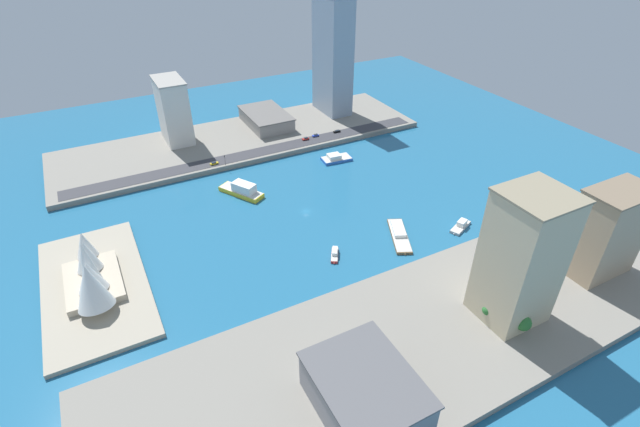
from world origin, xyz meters
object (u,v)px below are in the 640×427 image
(tugboat_red, at_px, (335,254))
(office_block_beige, at_px, (521,258))
(hotel_broad_white, at_px, (173,111))
(apartment_midrise_tan, at_px, (608,232))
(yacht_sleek_gray, at_px, (461,226))
(hatchback_blue, at_px, (316,135))
(taxi_yellow_cab, at_px, (214,163))
(traffic_light_waterfront, at_px, (225,159))
(pickup_red, at_px, (306,139))
(opera_landmark, at_px, (89,273))
(catamaran_blue, at_px, (336,158))
(barge_flat_brown, at_px, (399,234))
(carpark_squat_concrete, at_px, (266,118))
(warehouse_low_gray, at_px, (365,393))
(suv_black, at_px, (337,131))
(ferry_yellow_fast, at_px, (242,190))
(tower_tall_glass, at_px, (333,55))

(tugboat_red, xyz_separation_m, office_block_beige, (-63.99, -39.65, 28.74))
(hotel_broad_white, relative_size, apartment_midrise_tan, 1.03)
(yacht_sleek_gray, height_order, hatchback_blue, hatchback_blue)
(taxi_yellow_cab, height_order, traffic_light_waterfront, traffic_light_waterfront)
(hotel_broad_white, height_order, taxi_yellow_cab, hotel_broad_white)
(apartment_midrise_tan, bearing_deg, office_block_beige, 91.24)
(tugboat_red, relative_size, taxi_yellow_cab, 2.15)
(hotel_broad_white, height_order, pickup_red, hotel_broad_white)
(hotel_broad_white, bearing_deg, opera_landmark, 152.75)
(catamaran_blue, relative_size, barge_flat_brown, 0.71)
(carpark_squat_concrete, relative_size, warehouse_low_gray, 1.18)
(tugboat_red, relative_size, apartment_midrise_tan, 0.27)
(barge_flat_brown, height_order, suv_black, suv_black)
(office_block_beige, distance_m, suv_black, 180.93)
(ferry_yellow_fast, relative_size, traffic_light_waterfront, 4.13)
(hotel_broad_white, height_order, hatchback_blue, hotel_broad_white)
(barge_flat_brown, distance_m, suv_black, 118.05)
(pickup_red, bearing_deg, catamaran_blue, -167.61)
(office_block_beige, bearing_deg, ferry_yellow_fast, 23.40)
(ferry_yellow_fast, relative_size, barge_flat_brown, 0.96)
(office_block_beige, bearing_deg, opera_landmark, 57.38)
(opera_landmark, bearing_deg, tugboat_red, -104.13)
(yacht_sleek_gray, height_order, traffic_light_waterfront, traffic_light_waterfront)
(ferry_yellow_fast, height_order, tower_tall_glass, tower_tall_glass)
(traffic_light_waterfront, xyz_separation_m, opera_landmark, (-77.83, 81.73, 3.32))
(pickup_red, bearing_deg, ferry_yellow_fast, 124.75)
(barge_flat_brown, relative_size, hotel_broad_white, 0.69)
(hotel_broad_white, relative_size, suv_black, 8.01)
(warehouse_low_gray, relative_size, opera_landmark, 0.77)
(hotel_broad_white, distance_m, apartment_midrise_tan, 249.37)
(carpark_squat_concrete, distance_m, warehouse_low_gray, 229.54)
(traffic_light_waterfront, bearing_deg, tugboat_red, -170.22)
(catamaran_blue, height_order, hotel_broad_white, hotel_broad_white)
(yacht_sleek_gray, height_order, suv_black, suv_black)
(hotel_broad_white, bearing_deg, traffic_light_waterfront, -161.80)
(warehouse_low_gray, relative_size, apartment_midrise_tan, 0.93)
(warehouse_low_gray, height_order, hatchback_blue, warehouse_low_gray)
(taxi_yellow_cab, relative_size, traffic_light_waterfront, 0.76)
(suv_black, relative_size, taxi_yellow_cab, 1.02)
(yacht_sleek_gray, xyz_separation_m, taxi_yellow_cab, (116.59, 89.93, 2.79))
(barge_flat_brown, xyz_separation_m, hotel_broad_white, (153.13, 69.20, 22.37))
(carpark_squat_concrete, bearing_deg, warehouse_low_gray, 165.26)
(ferry_yellow_fast, xyz_separation_m, pickup_red, (41.27, -59.50, 1.25))
(tugboat_red, relative_size, warehouse_low_gray, 0.29)
(apartment_midrise_tan, height_order, hatchback_blue, apartment_midrise_tan)
(carpark_squat_concrete, relative_size, tower_tall_glass, 0.52)
(hatchback_blue, height_order, opera_landmark, opera_landmark)
(barge_flat_brown, relative_size, hatchback_blue, 6.07)
(hatchback_blue, relative_size, traffic_light_waterfront, 0.71)
(tugboat_red, distance_m, yacht_sleek_gray, 67.10)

